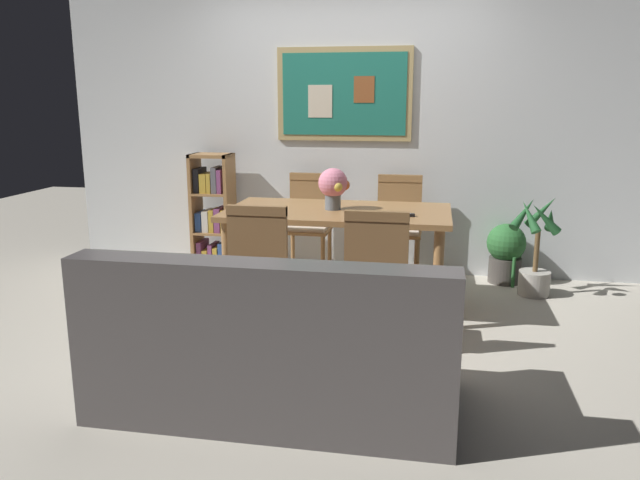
{
  "coord_description": "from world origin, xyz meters",
  "views": [
    {
      "loc": [
        0.78,
        -4.02,
        1.55
      ],
      "look_at": [
        0.06,
        -0.15,
        0.65
      ],
      "focal_mm": 34.75,
      "sensor_mm": 36.0,
      "label": 1
    }
  ],
  "objects_px": {
    "dining_table": "(338,222)",
    "tv_remote": "(403,215)",
    "potted_palm": "(535,255)",
    "potted_ivy": "(506,252)",
    "dining_chair_near_right": "(377,268)",
    "dining_chair_far_left": "(309,217)",
    "leather_couch": "(273,351)",
    "bookshelf": "(213,216)",
    "dining_chair_far_right": "(398,219)",
    "dining_chair_near_left": "(262,260)",
    "flower_vase": "(333,185)"
  },
  "relations": [
    {
      "from": "leather_couch",
      "to": "bookshelf",
      "type": "bearing_deg",
      "value": 116.14
    },
    {
      "from": "dining_chair_far_left",
      "to": "dining_chair_near_right",
      "type": "bearing_deg",
      "value": -64.59
    },
    {
      "from": "flower_vase",
      "to": "dining_chair_far_left",
      "type": "bearing_deg",
      "value": 113.84
    },
    {
      "from": "dining_table",
      "to": "dining_chair_far_left",
      "type": "distance_m",
      "value": 0.88
    },
    {
      "from": "flower_vase",
      "to": "leather_couch",
      "type": "bearing_deg",
      "value": -91.18
    },
    {
      "from": "potted_ivy",
      "to": "flower_vase",
      "type": "distance_m",
      "value": 1.75
    },
    {
      "from": "dining_table",
      "to": "tv_remote",
      "type": "bearing_deg",
      "value": -20.62
    },
    {
      "from": "dining_chair_near_left",
      "to": "dining_chair_near_right",
      "type": "bearing_deg",
      "value": -4.0
    },
    {
      "from": "dining_chair_far_left",
      "to": "tv_remote",
      "type": "distance_m",
      "value": 1.32
    },
    {
      "from": "dining_chair_far_right",
      "to": "potted_ivy",
      "type": "height_order",
      "value": "dining_chair_far_right"
    },
    {
      "from": "bookshelf",
      "to": "dining_chair_far_right",
      "type": "bearing_deg",
      "value": -1.03
    },
    {
      "from": "potted_ivy",
      "to": "tv_remote",
      "type": "height_order",
      "value": "tv_remote"
    },
    {
      "from": "dining_table",
      "to": "dining_chair_near_right",
      "type": "distance_m",
      "value": 0.89
    },
    {
      "from": "leather_couch",
      "to": "dining_chair_far_left",
      "type": "bearing_deg",
      "value": 97.32
    },
    {
      "from": "leather_couch",
      "to": "potted_palm",
      "type": "distance_m",
      "value": 2.72
    },
    {
      "from": "dining_chair_far_right",
      "to": "bookshelf",
      "type": "distance_m",
      "value": 1.69
    },
    {
      "from": "potted_palm",
      "to": "dining_chair_far_right",
      "type": "bearing_deg",
      "value": 168.14
    },
    {
      "from": "potted_palm",
      "to": "potted_ivy",
      "type": "bearing_deg",
      "value": 120.75
    },
    {
      "from": "potted_palm",
      "to": "dining_chair_near_left",
      "type": "bearing_deg",
      "value": -145.1
    },
    {
      "from": "dining_chair_near_right",
      "to": "potted_palm",
      "type": "height_order",
      "value": "dining_chair_near_right"
    },
    {
      "from": "dining_chair_far_right",
      "to": "flower_vase",
      "type": "relative_size",
      "value": 2.97
    },
    {
      "from": "potted_palm",
      "to": "tv_remote",
      "type": "relative_size",
      "value": 5.04
    },
    {
      "from": "dining_chair_far_left",
      "to": "tv_remote",
      "type": "relative_size",
      "value": 5.65
    },
    {
      "from": "dining_chair_far_right",
      "to": "dining_chair_near_right",
      "type": "distance_m",
      "value": 1.6
    },
    {
      "from": "leather_couch",
      "to": "bookshelf",
      "type": "xyz_separation_m",
      "value": [
        -1.21,
        2.47,
        0.19
      ]
    },
    {
      "from": "potted_ivy",
      "to": "potted_palm",
      "type": "xyz_separation_m",
      "value": [
        0.19,
        -0.32,
        0.06
      ]
    },
    {
      "from": "potted_ivy",
      "to": "potted_palm",
      "type": "relative_size",
      "value": 0.67
    },
    {
      "from": "dining_table",
      "to": "dining_chair_near_left",
      "type": "height_order",
      "value": "dining_chair_near_left"
    },
    {
      "from": "dining_table",
      "to": "dining_chair_far_left",
      "type": "bearing_deg",
      "value": 115.94
    },
    {
      "from": "leather_couch",
      "to": "flower_vase",
      "type": "height_order",
      "value": "flower_vase"
    },
    {
      "from": "dining_chair_far_right",
      "to": "potted_palm",
      "type": "height_order",
      "value": "dining_chair_far_right"
    },
    {
      "from": "dining_chair_far_left",
      "to": "tv_remote",
      "type": "height_order",
      "value": "dining_chair_far_left"
    },
    {
      "from": "dining_chair_far_right",
      "to": "potted_palm",
      "type": "bearing_deg",
      "value": -11.86
    },
    {
      "from": "dining_chair_far_right",
      "to": "dining_chair_near_left",
      "type": "height_order",
      "value": "same"
    },
    {
      "from": "dining_chair_near_right",
      "to": "tv_remote",
      "type": "bearing_deg",
      "value": 79.09
    },
    {
      "from": "dining_chair_far_right",
      "to": "potted_palm",
      "type": "xyz_separation_m",
      "value": [
        1.11,
        -0.23,
        -0.21
      ]
    },
    {
      "from": "dining_chair_far_right",
      "to": "potted_palm",
      "type": "distance_m",
      "value": 1.15
    },
    {
      "from": "bookshelf",
      "to": "flower_vase",
      "type": "bearing_deg",
      "value": -33.59
    },
    {
      "from": "dining_chair_far_left",
      "to": "leather_couch",
      "type": "distance_m",
      "value": 2.46
    },
    {
      "from": "potted_palm",
      "to": "flower_vase",
      "type": "height_order",
      "value": "flower_vase"
    },
    {
      "from": "dining_table",
      "to": "bookshelf",
      "type": "relative_size",
      "value": 1.54
    },
    {
      "from": "potted_ivy",
      "to": "dining_chair_near_left",
      "type": "bearing_deg",
      "value": -135.97
    },
    {
      "from": "dining_chair_far_right",
      "to": "dining_chair_near_right",
      "type": "relative_size",
      "value": 1.0
    },
    {
      "from": "dining_chair_far_left",
      "to": "potted_ivy",
      "type": "distance_m",
      "value": 1.72
    },
    {
      "from": "dining_chair_near_left",
      "to": "tv_remote",
      "type": "xyz_separation_m",
      "value": [
        0.86,
        0.56,
        0.22
      ]
    },
    {
      "from": "potted_ivy",
      "to": "leather_couch",
      "type": "bearing_deg",
      "value": -118.75
    },
    {
      "from": "dining_table",
      "to": "flower_vase",
      "type": "xyz_separation_m",
      "value": [
        -0.04,
        0.0,
        0.27
      ]
    },
    {
      "from": "dining_chair_far_left",
      "to": "bookshelf",
      "type": "relative_size",
      "value": 0.85
    },
    {
      "from": "dining_chair_near_left",
      "to": "leather_couch",
      "type": "height_order",
      "value": "dining_chair_near_left"
    },
    {
      "from": "dining_chair_far_left",
      "to": "potted_palm",
      "type": "xyz_separation_m",
      "value": [
        1.89,
        -0.22,
        -0.21
      ]
    }
  ]
}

